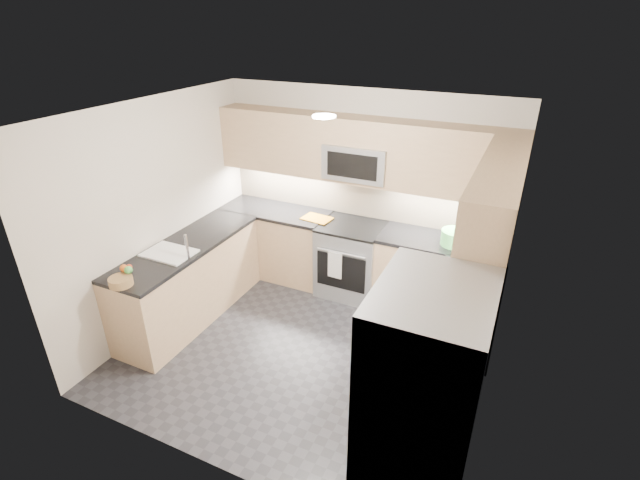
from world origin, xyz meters
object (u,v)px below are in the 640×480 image
(refrigerator, at_px, (421,403))
(cutting_board, at_px, (317,218))
(gas_range, at_px, (351,260))
(fruit_basket, at_px, (121,281))
(microwave, at_px, (358,161))
(utensil_bowl, at_px, (454,238))

(refrigerator, bearing_deg, cutting_board, 128.53)
(gas_range, xyz_separation_m, fruit_basket, (-1.48, -2.21, 0.53))
(refrigerator, distance_m, cutting_board, 3.08)
(gas_range, xyz_separation_m, microwave, (0.00, 0.12, 1.24))
(gas_range, distance_m, refrigerator, 2.86)
(microwave, bearing_deg, fruit_basket, -122.37)
(gas_range, relative_size, utensil_bowl, 3.06)
(cutting_board, bearing_deg, microwave, 17.11)
(utensil_bowl, xyz_separation_m, fruit_basket, (-2.69, -2.19, -0.04))
(microwave, bearing_deg, gas_range, -90.00)
(utensil_bowl, bearing_deg, cutting_board, -180.00)
(cutting_board, distance_m, fruit_basket, 2.41)
(microwave, relative_size, cutting_board, 2.13)
(refrigerator, xyz_separation_m, cutting_board, (-1.92, 2.41, 0.05))
(gas_range, relative_size, cutting_board, 2.55)
(microwave, height_order, utensil_bowl, microwave)
(microwave, relative_size, refrigerator, 0.42)
(utensil_bowl, height_order, fruit_basket, utensil_bowl)
(utensil_bowl, bearing_deg, gas_range, 179.14)
(microwave, relative_size, utensil_bowl, 2.56)
(cutting_board, xyz_separation_m, fruit_basket, (-1.01, -2.19, 0.03))
(utensil_bowl, bearing_deg, fruit_basket, -140.91)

